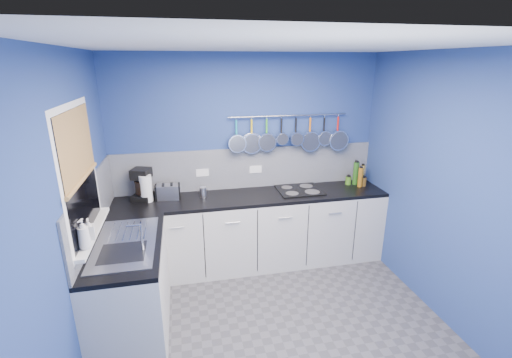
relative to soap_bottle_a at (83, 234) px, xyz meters
name	(u,v)px	position (x,y,z in m)	size (l,w,h in m)	color
floor	(278,330)	(1.53, 0.02, -1.18)	(3.20, 3.00, 0.02)	#47474C
ceiling	(285,44)	(1.53, 0.02, 1.34)	(3.20, 3.00, 0.02)	white
wall_back	(247,160)	(1.53, 1.53, 0.08)	(3.20, 0.02, 2.50)	navy
wall_front	(377,339)	(1.53, -1.49, 0.08)	(3.20, 0.02, 2.50)	navy
wall_left	(71,224)	(-0.08, 0.02, 0.08)	(0.02, 3.00, 2.50)	navy
wall_right	(450,192)	(3.14, 0.02, 0.08)	(0.02, 3.00, 2.50)	navy
backsplash_back	(247,168)	(1.53, 1.51, -0.02)	(3.20, 0.02, 0.50)	#9D9FA3
backsplash_left	(94,206)	(-0.06, 0.62, -0.02)	(0.02, 1.80, 0.50)	#9D9FA3
cabinet_run_back	(252,231)	(1.53, 1.22, -0.74)	(3.20, 0.60, 0.86)	beige
worktop_back	(252,197)	(1.53, 1.22, -0.29)	(3.20, 0.60, 0.04)	black
cabinet_run_left	(132,289)	(0.23, 0.32, -0.74)	(0.60, 1.20, 0.86)	beige
worktop_left	(126,245)	(0.23, 0.32, -0.29)	(0.60, 1.20, 0.04)	black
window_frame	(80,173)	(-0.05, 0.32, 0.38)	(0.01, 1.00, 1.10)	white
window_glass	(80,173)	(-0.04, 0.32, 0.38)	(0.01, 0.90, 1.00)	black
bamboo_blind	(77,145)	(-0.03, 0.32, 0.61)	(0.01, 0.90, 0.55)	#B57F47
window_sill	(93,232)	(-0.02, 0.32, -0.13)	(0.10, 0.98, 0.03)	white
sink_unit	(126,242)	(0.23, 0.32, -0.27)	(0.50, 0.95, 0.01)	silver
mixer_tap	(142,237)	(0.39, 0.14, -0.14)	(0.12, 0.08, 0.26)	silver
socket_left	(202,173)	(0.98, 1.49, -0.04)	(0.15, 0.01, 0.09)	white
socket_right	(256,169)	(1.63, 1.49, -0.04)	(0.15, 0.01, 0.09)	white
pot_rail	(289,116)	(2.03, 1.47, 0.61)	(0.02, 0.02, 1.45)	silver
soap_bottle_a	(83,234)	(0.00, 0.00, 0.00)	(0.09, 0.09, 0.24)	white
soap_bottle_b	(89,229)	(0.00, 0.16, -0.03)	(0.08, 0.08, 0.17)	white
paper_towel	(146,188)	(0.34, 1.29, -0.12)	(0.13, 0.13, 0.30)	white
coffee_maker	(142,185)	(0.29, 1.35, -0.09)	(0.20, 0.22, 0.36)	black
toaster	(168,192)	(0.57, 1.32, -0.19)	(0.26, 0.15, 0.17)	silver
canister	(203,192)	(0.97, 1.29, -0.21)	(0.08, 0.08, 0.12)	silver
hob	(299,190)	(2.12, 1.26, -0.26)	(0.52, 0.46, 0.01)	black
pan_0	(237,135)	(1.40, 1.46, 0.41)	(0.21, 0.09, 0.40)	silver
pan_1	(252,136)	(1.58, 1.46, 0.39)	(0.25, 0.05, 0.44)	silver
pan_2	(267,134)	(1.76, 1.46, 0.40)	(0.22, 0.07, 0.41)	silver
pan_3	(281,130)	(1.94, 1.46, 0.44)	(0.15, 0.09, 0.34)	silver
pan_4	(296,130)	(2.12, 1.46, 0.43)	(0.17, 0.10, 0.36)	silver
pan_5	(310,133)	(2.30, 1.46, 0.39)	(0.25, 0.08, 0.44)	silver
pan_6	(324,130)	(2.48, 1.46, 0.42)	(0.18, 0.08, 0.37)	silver
pan_7	(337,132)	(2.67, 1.46, 0.39)	(0.25, 0.09, 0.44)	silver
condiment_0	(362,175)	(2.99, 1.33, -0.15)	(0.05, 0.05, 0.24)	olive
condiment_1	(356,173)	(2.90, 1.33, -0.12)	(0.07, 0.07, 0.29)	#265919
condiment_2	(348,181)	(2.81, 1.35, -0.22)	(0.07, 0.07, 0.10)	#3F721E
condiment_3	(364,182)	(2.97, 1.26, -0.22)	(0.07, 0.07, 0.11)	brown
condiment_4	(360,177)	(2.91, 1.23, -0.15)	(0.06, 0.06, 0.25)	#8C5914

